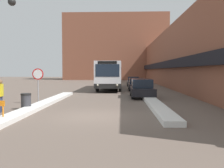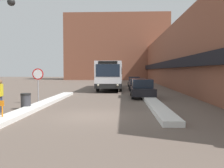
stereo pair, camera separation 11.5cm
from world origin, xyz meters
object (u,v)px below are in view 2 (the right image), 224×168
object	(u,v)px
city_bus	(111,75)
parked_car_middle	(137,84)
parked_car_back	(134,81)
pedestrian	(0,93)
stop_sign	(38,78)
trash_bin	(26,101)
parked_car_front	(142,88)

from	to	relation	value
city_bus	parked_car_middle	world-z (taller)	city_bus
parked_car_middle	parked_car_back	distance (m)	7.62
parked_car_back	pedestrian	world-z (taller)	pedestrian
city_bus	stop_sign	bearing A→B (deg)	-107.24
city_bus	stop_sign	xyz separation A→B (m)	(-4.26, -13.72, -0.03)
stop_sign	trash_bin	size ratio (longest dim) A/B	2.54
stop_sign	trash_bin	bearing A→B (deg)	-87.04
parked_car_back	parked_car_front	bearing A→B (deg)	-90.00
city_bus	trash_bin	world-z (taller)	city_bus
parked_car_back	city_bus	bearing A→B (deg)	-115.76
parked_car_middle	pedestrian	size ratio (longest dim) A/B	2.67
trash_bin	city_bus	bearing A→B (deg)	75.72
parked_car_middle	parked_car_back	world-z (taller)	parked_car_middle
city_bus	trash_bin	bearing A→B (deg)	-104.28
parked_car_back	trash_bin	xyz separation A→B (m)	(-7.25, -22.69, -0.22)
city_bus	parked_car_front	xyz separation A→B (m)	(3.12, -9.26, -1.01)
parked_car_middle	pedestrian	world-z (taller)	pedestrian
pedestrian	trash_bin	bearing A→B (deg)	118.82
parked_car_back	pedestrian	xyz separation A→B (m)	(-8.30, -23.60, 0.37)
city_bus	parked_car_front	distance (m)	9.83
pedestrian	trash_bin	size ratio (longest dim) A/B	1.87
parked_car_back	stop_sign	size ratio (longest dim) A/B	1.76
pedestrian	parked_car_middle	bearing A→B (deg)	140.54
city_bus	parked_car_front	bearing A→B (deg)	-71.38
city_bus	parked_car_front	world-z (taller)	city_bus
city_bus	pedestrian	bearing A→B (deg)	-106.82
parked_car_back	trash_bin	bearing A→B (deg)	-107.72
city_bus	parked_car_middle	bearing A→B (deg)	-20.34
city_bus	pedestrian	distance (m)	17.91
pedestrian	stop_sign	bearing A→B (deg)	152.88
trash_bin	parked_car_middle	bearing A→B (deg)	64.31
parked_car_middle	pedestrian	distance (m)	18.00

